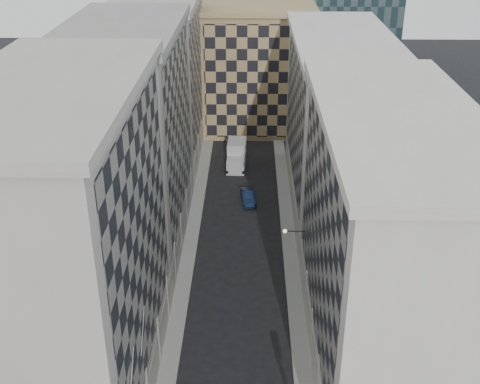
# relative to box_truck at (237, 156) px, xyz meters

# --- Properties ---
(sidewalk_west) EXTENTS (1.50, 100.00, 0.15)m
(sidewalk_west) POSITION_rel_box_truck_xyz_m (-4.43, -22.04, -1.36)
(sidewalk_west) COLOR gray
(sidewalk_west) RESTS_ON ground
(sidewalk_east) EXTENTS (1.50, 100.00, 0.15)m
(sidewalk_east) POSITION_rel_box_truck_xyz_m (6.07, -22.04, -1.36)
(sidewalk_east) COLOR gray
(sidewalk_east) RESTS_ON ground
(bldg_left_a) EXTENTS (10.80, 22.80, 23.70)m
(bldg_left_a) POSITION_rel_box_truck_xyz_m (-10.07, -41.04, 10.39)
(bldg_left_a) COLOR #A19C91
(bldg_left_a) RESTS_ON ground
(bldg_left_b) EXTENTS (10.80, 22.80, 22.70)m
(bldg_left_b) POSITION_rel_box_truck_xyz_m (-10.06, -19.04, 9.89)
(bldg_left_b) COLOR gray
(bldg_left_b) RESTS_ON ground
(bldg_left_c) EXTENTS (10.80, 22.80, 21.70)m
(bldg_left_c) POSITION_rel_box_truck_xyz_m (-10.06, 2.96, 9.39)
(bldg_left_c) COLOR #A19C91
(bldg_left_c) RESTS_ON ground
(bldg_right_a) EXTENTS (10.80, 26.80, 20.70)m
(bldg_right_a) POSITION_rel_box_truck_xyz_m (11.69, -37.04, 8.89)
(bldg_right_a) COLOR beige
(bldg_right_a) RESTS_ON ground
(bldg_right_b) EXTENTS (10.80, 28.80, 19.70)m
(bldg_right_b) POSITION_rel_box_truck_xyz_m (11.71, -10.04, 8.41)
(bldg_right_b) COLOR beige
(bldg_right_b) RESTS_ON ground
(tan_block) EXTENTS (16.80, 14.80, 18.80)m
(tan_block) POSITION_rel_box_truck_xyz_m (2.82, 15.86, 8.00)
(tan_block) COLOR #A48557
(tan_block) RESTS_ON ground
(flagpoles_left) EXTENTS (0.10, 6.33, 2.33)m
(flagpoles_left) POSITION_rel_box_truck_xyz_m (-5.08, -46.04, 6.57)
(flagpoles_left) COLOR gray
(flagpoles_left) RESTS_ON ground
(bracket_lamp) EXTENTS (1.98, 0.36, 0.36)m
(bracket_lamp) POSITION_rel_box_truck_xyz_m (5.19, -28.04, 4.77)
(bracket_lamp) COLOR black
(bracket_lamp) RESTS_ON ground
(box_truck) EXTENTS (2.64, 6.08, 3.29)m
(box_truck) POSITION_rel_box_truck_xyz_m (0.00, 0.00, 0.00)
(box_truck) COLOR #BCBCBC
(box_truck) RESTS_ON ground
(dark_car) EXTENTS (1.99, 4.44, 1.42)m
(dark_car) POSITION_rel_box_truck_xyz_m (1.64, -10.70, -0.73)
(dark_car) COLOR #0F1D39
(dark_car) RESTS_ON ground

